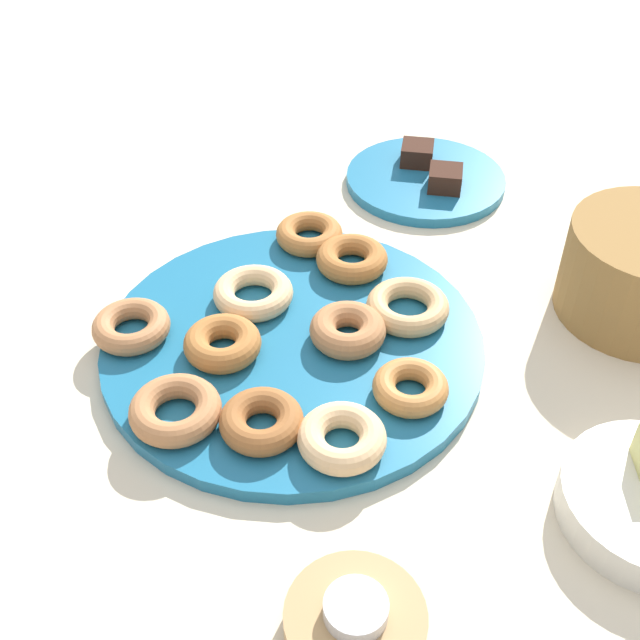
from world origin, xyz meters
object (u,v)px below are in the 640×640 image
at_px(donut_2, 222,343).
at_px(donut_7, 352,259).
at_px(donut_6, 175,410).
at_px(cake_plate, 425,180).
at_px(donut_4, 265,422).
at_px(tealight, 356,609).
at_px(donut_0, 410,387).
at_px(candle_holder, 355,623).
at_px(donut_5, 408,307).
at_px(donut_10, 131,326).
at_px(donut_3, 309,234).
at_px(donut_8, 342,438).
at_px(donut_9, 253,293).
at_px(brownie_near, 417,153).
at_px(donut_1, 348,330).
at_px(donut_plate, 293,343).
at_px(brownie_far, 445,178).

distance_m(donut_2, donut_7, 0.20).
height_order(donut_6, cake_plate, donut_6).
bearing_deg(donut_4, tealight, 33.42).
height_order(donut_7, cake_plate, donut_7).
xyz_separation_m(donut_0, candle_holder, (0.24, -0.02, -0.01)).
height_order(donut_4, tealight, same).
relative_size(donut_5, candle_holder, 0.83).
bearing_deg(donut_10, donut_3, 143.34).
relative_size(donut_0, donut_5, 0.82).
bearing_deg(donut_10, donut_8, 65.93).
bearing_deg(donut_8, donut_2, -125.33).
xyz_separation_m(donut_9, brownie_near, (-0.35, 0.15, 0.00)).
height_order(candle_holder, tealight, tealight).
bearing_deg(donut_1, donut_4, -21.33).
bearing_deg(donut_plate, donut_8, 29.17).
bearing_deg(donut_9, donut_1, 69.25).
xyz_separation_m(brownie_far, tealight, (0.65, -0.02, 0.00)).
relative_size(donut_2, candle_holder, 0.74).
bearing_deg(donut_4, donut_10, -121.17).
bearing_deg(donut_5, donut_7, -134.85).
height_order(donut_10, cake_plate, donut_10).
xyz_separation_m(donut_6, cake_plate, (-0.50, 0.19, -0.02)).
xyz_separation_m(donut_4, donut_6, (0.00, -0.09, -0.00)).
bearing_deg(donut_3, donut_7, 55.24).
height_order(donut_3, donut_4, donut_4).
bearing_deg(donut_plate, cake_plate, 163.45).
height_order(donut_9, candle_holder, donut_9).
xyz_separation_m(cake_plate, brownie_far, (0.03, 0.03, 0.02)).
bearing_deg(donut_8, brownie_far, 172.94).
xyz_separation_m(donut_1, brownie_near, (-0.39, 0.03, -0.00)).
xyz_separation_m(donut_6, donut_10, (-0.11, -0.09, -0.00)).
bearing_deg(brownie_far, donut_1, -13.31).
relative_size(donut_4, candle_holder, 0.72).
bearing_deg(tealight, donut_4, -146.58).
distance_m(donut_0, candle_holder, 0.25).
height_order(donut_plate, donut_0, donut_0).
bearing_deg(cake_plate, donut_5, 1.34).
relative_size(donut_4, donut_5, 0.88).
distance_m(donut_9, tealight, 0.40).
bearing_deg(donut_8, donut_6, -91.42).
bearing_deg(candle_holder, donut_8, -166.67).
relative_size(donut_0, cake_plate, 0.34).
xyz_separation_m(donut_5, donut_9, (0.01, -0.17, 0.00)).
bearing_deg(brownie_near, donut_10, -31.48).
bearing_deg(tealight, donut_9, -154.07).
height_order(donut_plate, donut_1, donut_1).
distance_m(donut_0, donut_5, 0.12).
xyz_separation_m(donut_0, tealight, (0.24, -0.02, 0.01)).
bearing_deg(donut_8, donut_9, -144.83).
bearing_deg(donut_5, donut_4, -30.23).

